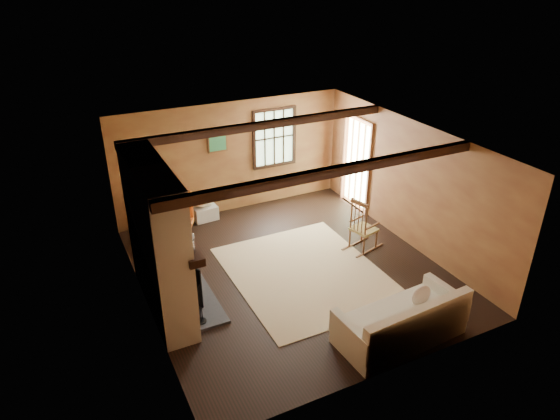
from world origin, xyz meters
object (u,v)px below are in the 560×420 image
rocking_chair (363,228)px  armchair (166,217)px  laundry_basket (205,213)px  fireplace (159,245)px  sofa (403,324)px

rocking_chair → armchair: rocking_chair is taller
rocking_chair → laundry_basket: rocking_chair is taller
fireplace → armchair: (0.60, 2.20, -0.69)m
rocking_chair → sofa: rocking_chair is taller
sofa → laundry_basket: sofa is taller
fireplace → laundry_basket: (1.50, 2.55, -0.95)m
armchair → rocking_chair: bearing=84.2°
fireplace → rocking_chair: size_ratio=2.29×
sofa → laundry_basket: (-1.36, 4.86, -0.12)m
fireplace → sofa: bearing=-39.0°
armchair → sofa: bearing=54.4°
rocking_chair → fireplace: bearing=76.3°
sofa → fireplace: bearing=137.5°
fireplace → rocking_chair: bearing=1.1°
sofa → armchair: armchair is taller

